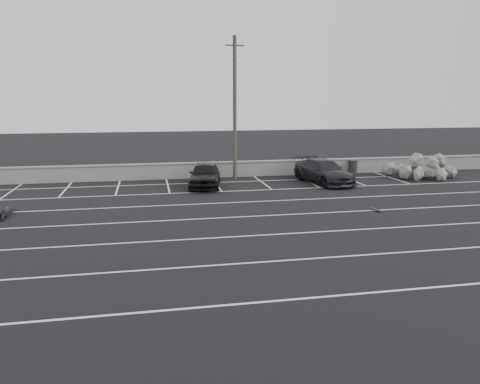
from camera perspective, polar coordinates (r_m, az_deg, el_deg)
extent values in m
plane|color=black|center=(18.30, -0.84, -5.49)|extent=(120.00, 120.00, 0.00)
cube|color=gray|center=(31.75, -5.41, 2.61)|extent=(50.00, 0.35, 1.00)
cube|color=gray|center=(31.68, -5.43, 3.54)|extent=(50.00, 0.45, 0.08)
cube|color=silver|center=(12.81, 4.14, -13.12)|extent=(36.00, 0.10, 0.01)
cube|color=silver|center=(15.51, 1.19, -8.63)|extent=(36.00, 0.10, 0.01)
cube|color=silver|center=(18.30, -0.84, -5.48)|extent=(36.00, 0.10, 0.01)
cube|color=silver|center=(21.15, -2.31, -3.16)|extent=(36.00, 0.10, 0.01)
cube|color=silver|center=(24.03, -3.42, -1.40)|extent=(36.00, 0.10, 0.01)
cube|color=silver|center=(26.94, -4.30, -0.01)|extent=(36.00, 0.10, 0.01)
cube|color=silver|center=(29.87, -5.00, 1.10)|extent=(36.00, 0.10, 0.01)
cube|color=silver|center=(30.25, -26.07, 0.11)|extent=(0.10, 5.00, 0.01)
cube|color=silver|center=(29.61, -20.46, 0.33)|extent=(0.10, 5.00, 0.01)
cube|color=silver|center=(29.27, -14.66, 0.56)|extent=(0.10, 5.00, 0.01)
cube|color=silver|center=(29.24, -8.79, 0.79)|extent=(0.10, 5.00, 0.01)
cube|color=silver|center=(29.51, -2.96, 1.00)|extent=(0.10, 5.00, 0.01)
cube|color=silver|center=(30.07, 2.70, 1.20)|extent=(0.10, 5.00, 0.01)
cube|color=silver|center=(30.93, 8.11, 1.38)|extent=(0.10, 5.00, 0.01)
cube|color=silver|center=(32.04, 13.18, 1.54)|extent=(0.10, 5.00, 0.01)
cube|color=silver|center=(33.38, 17.88, 1.68)|extent=(0.10, 5.00, 0.01)
imported|color=black|center=(28.48, -4.32, 2.14)|extent=(2.53, 4.67, 1.51)
imported|color=black|center=(30.18, 10.15, 2.49)|extent=(3.03, 5.41, 1.48)
cylinder|color=#4C4238|center=(30.96, -0.64, 10.08)|extent=(0.25, 0.25, 9.21)
cube|color=#4C4238|center=(31.13, -0.66, 17.44)|extent=(1.23, 0.08, 0.08)
cylinder|color=#262629|center=(34.30, 13.64, 2.93)|extent=(0.67, 0.67, 0.93)
cylinder|color=#262629|center=(34.23, 13.68, 3.74)|extent=(0.74, 0.74, 0.05)
cube|color=black|center=(23.34, 16.24, -2.05)|extent=(0.25, 0.68, 0.02)
cube|color=#262629|center=(23.53, 15.94, -2.00)|extent=(0.14, 0.06, 0.03)
cube|color=#262629|center=(23.17, 16.54, -2.24)|extent=(0.14, 0.06, 0.03)
cylinder|color=black|center=(23.49, 15.77, -2.06)|extent=(0.03, 0.05, 0.05)
cylinder|color=black|center=(23.58, 16.10, -2.03)|extent=(0.03, 0.05, 0.05)
cylinder|color=black|center=(23.13, 16.38, -2.30)|extent=(0.03, 0.05, 0.05)
cylinder|color=black|center=(23.22, 16.71, -2.27)|extent=(0.03, 0.05, 0.05)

